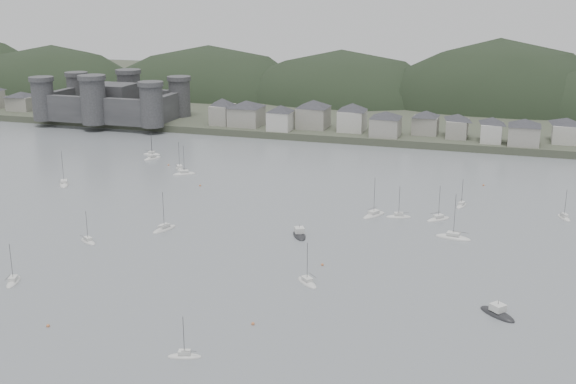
% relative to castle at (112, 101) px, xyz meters
% --- Properties ---
extents(ground, '(900.00, 900.00, 0.00)m').
position_rel_castle_xyz_m(ground, '(120.00, -179.80, -10.96)').
color(ground, slate).
rests_on(ground, ground).
extents(far_shore_land, '(900.00, 250.00, 3.00)m').
position_rel_castle_xyz_m(far_shore_land, '(120.00, 115.20, -9.46)').
color(far_shore_land, '#383D2D').
rests_on(far_shore_land, ground).
extents(forested_ridge, '(851.55, 103.94, 102.57)m').
position_rel_castle_xyz_m(forested_ridge, '(124.83, 89.60, -22.25)').
color(forested_ridge, black).
rests_on(forested_ridge, ground).
extents(castle, '(66.00, 43.00, 20.00)m').
position_rel_castle_xyz_m(castle, '(0.00, 0.00, 0.00)').
color(castle, '#343436').
rests_on(castle, far_shore_land).
extents(waterfront_town, '(451.48, 28.46, 12.92)m').
position_rel_castle_xyz_m(waterfront_town, '(170.59, 3.54, -2.30)').
color(waterfront_town, gray).
rests_on(waterfront_town, far_shore_land).
extents(sailboat_lead, '(7.28, 7.35, 10.73)m').
position_rel_castle_xyz_m(sailboat_lead, '(162.71, -99.12, -10.79)').
color(sailboat_lead, silver).
rests_on(sailboat_lead, ground).
extents(moored_fleet, '(240.90, 148.80, 12.88)m').
position_rel_castle_xyz_m(moored_fleet, '(116.88, -115.27, -10.79)').
color(moored_fleet, silver).
rests_on(moored_fleet, ground).
extents(motor_launch_near, '(8.65, 8.11, 4.07)m').
position_rel_castle_xyz_m(motor_launch_near, '(180.86, -157.13, -10.68)').
color(motor_launch_near, black).
rests_on(motor_launch_near, ground).
extents(motor_launch_far, '(6.63, 8.98, 4.03)m').
position_rel_castle_xyz_m(motor_launch_far, '(129.22, -123.88, -10.68)').
color(motor_launch_far, black).
rests_on(motor_launch_far, ground).
extents(mooring_buoys, '(177.07, 131.36, 0.70)m').
position_rel_castle_xyz_m(mooring_buoys, '(115.96, -126.10, -10.81)').
color(mooring_buoys, '#C16D40').
rests_on(mooring_buoys, ground).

